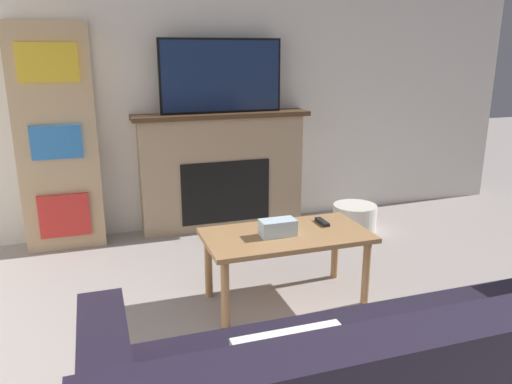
{
  "coord_description": "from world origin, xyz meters",
  "views": [
    {
      "loc": [
        -0.85,
        -0.61,
        1.57
      ],
      "look_at": [
        0.13,
        2.34,
        0.68
      ],
      "focal_mm": 35.0,
      "sensor_mm": 36.0,
      "label": 1
    }
  ],
  "objects_px": {
    "fireplace": "(223,171)",
    "storage_basket": "(354,218)",
    "coffee_table": "(286,242)",
    "bookshelf": "(57,139)",
    "tv": "(221,76)"
  },
  "relations": [
    {
      "from": "fireplace",
      "to": "storage_basket",
      "type": "distance_m",
      "value": 1.26
    },
    {
      "from": "coffee_table",
      "to": "bookshelf",
      "type": "bearing_deg",
      "value": 132.76
    },
    {
      "from": "tv",
      "to": "coffee_table",
      "type": "distance_m",
      "value": 1.76
    },
    {
      "from": "tv",
      "to": "bookshelf",
      "type": "relative_size",
      "value": 0.6
    },
    {
      "from": "tv",
      "to": "coffee_table",
      "type": "bearing_deg",
      "value": -89.25
    },
    {
      "from": "bookshelf",
      "to": "coffee_table",
      "type": "bearing_deg",
      "value": -47.24
    },
    {
      "from": "storage_basket",
      "to": "fireplace",
      "type": "bearing_deg",
      "value": 156.74
    },
    {
      "from": "fireplace",
      "to": "bookshelf",
      "type": "bearing_deg",
      "value": -179.04
    },
    {
      "from": "fireplace",
      "to": "tv",
      "type": "relative_size",
      "value": 1.47
    },
    {
      "from": "fireplace",
      "to": "coffee_table",
      "type": "bearing_deg",
      "value": -89.26
    },
    {
      "from": "fireplace",
      "to": "storage_basket",
      "type": "relative_size",
      "value": 4.0
    },
    {
      "from": "tv",
      "to": "storage_basket",
      "type": "height_order",
      "value": "tv"
    },
    {
      "from": "fireplace",
      "to": "tv",
      "type": "height_order",
      "value": "tv"
    },
    {
      "from": "fireplace",
      "to": "coffee_table",
      "type": "xyz_separation_m",
      "value": [
        0.02,
        -1.5,
        -0.13
      ]
    },
    {
      "from": "fireplace",
      "to": "bookshelf",
      "type": "height_order",
      "value": "bookshelf"
    }
  ]
}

